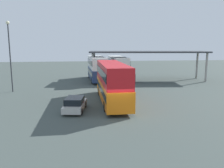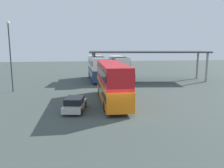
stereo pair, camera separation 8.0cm
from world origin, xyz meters
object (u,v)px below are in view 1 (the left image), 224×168
Objects in this scene: double_decker_near_canopy at (97,68)px; double_decker_mid_row at (118,67)px; lamppost_tall at (10,49)px; double_decker_main at (112,81)px; parked_hatchback at (75,104)px.

double_decker_near_canopy is 4.08m from double_decker_mid_row.
double_decker_mid_row is 1.20× the size of lamppost_tall.
double_decker_main is 1.25× the size of lamppost_tall.
lamppost_tall is at bearing 49.05° from parked_hatchback.
parked_hatchback is at bearing 167.73° from double_decker_near_canopy.
lamppost_tall is (-11.88, -8.38, 3.38)m from double_decker_near_canopy.
double_decker_near_canopy is 14.93m from lamppost_tall.
double_decker_mid_row is 18.74m from lamppost_tall.
double_decker_mid_row is (3.93, 1.08, -0.05)m from double_decker_near_canopy.
lamppost_tall reaches higher than parked_hatchback.
double_decker_mid_row is at bearing 30.89° from lamppost_tall.
lamppost_tall is at bearing 59.84° from double_decker_main.
double_decker_near_canopy is (3.35, 18.61, 1.63)m from parked_hatchback.
double_decker_main is at bearing 169.13° from double_decker_mid_row.
double_decker_near_canopy is 0.95× the size of double_decker_mid_row.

